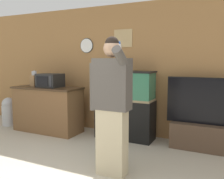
# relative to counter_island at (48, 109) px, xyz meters

# --- Properties ---
(wall_back_paneled) EXTENTS (10.00, 0.08, 2.60)m
(wall_back_paneled) POSITION_rel_counter_island_xyz_m (1.43, 0.63, 0.83)
(wall_back_paneled) COLOR olive
(wall_back_paneled) RESTS_ON ground_plane
(counter_island) EXTENTS (1.48, 0.61, 0.94)m
(counter_island) POSITION_rel_counter_island_xyz_m (0.00, 0.00, 0.00)
(counter_island) COLOR brown
(counter_island) RESTS_ON ground_plane
(microwave) EXTENTS (0.47, 0.40, 0.28)m
(microwave) POSITION_rel_counter_island_xyz_m (0.06, 0.03, 0.61)
(microwave) COLOR black
(microwave) RESTS_ON counter_island
(knife_block) EXTENTS (0.12, 0.10, 0.34)m
(knife_block) POSITION_rel_counter_island_xyz_m (-0.39, 0.03, 0.60)
(knife_block) COLOR olive
(knife_block) RESTS_ON counter_island
(aquarium_on_stand) EXTENTS (1.11, 0.44, 1.30)m
(aquarium_on_stand) POSITION_rel_counter_island_xyz_m (1.65, 0.28, 0.18)
(aquarium_on_stand) COLOR black
(aquarium_on_stand) RESTS_ON ground_plane
(tv_on_stand) EXTENTS (1.14, 0.40, 1.22)m
(tv_on_stand) POSITION_rel_counter_island_xyz_m (3.02, 0.30, -0.11)
(tv_on_stand) COLOR #4C3828
(tv_on_stand) RESTS_ON ground_plane
(person_standing) EXTENTS (0.57, 0.43, 1.80)m
(person_standing) POSITION_rel_counter_island_xyz_m (2.09, -1.21, 0.46)
(person_standing) COLOR #BCAD89
(person_standing) RESTS_ON ground_plane
(trash_bin) EXTENTS (0.31, 0.31, 0.64)m
(trash_bin) POSITION_rel_counter_island_xyz_m (-1.14, -0.02, -0.15)
(trash_bin) COLOR #B7B7BC
(trash_bin) RESTS_ON ground_plane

